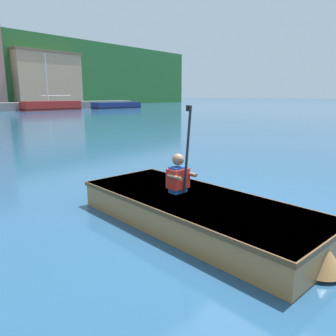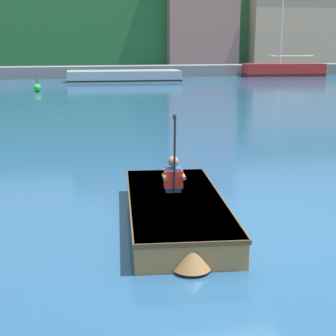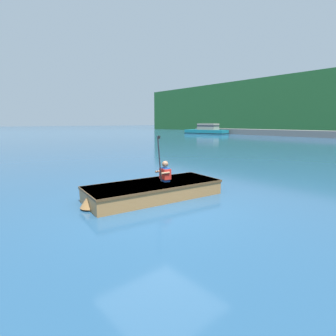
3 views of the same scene
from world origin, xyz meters
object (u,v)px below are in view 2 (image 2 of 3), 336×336
Objects in this scene: moored_boat_dock_west_end at (124,76)px; channel_buoy at (37,88)px; moored_boat_dock_center_near at (284,70)px; rowboat_foreground at (176,210)px; person_paddler at (173,176)px.

moored_boat_dock_west_end is 8.94m from channel_buoy.
moored_boat_dock_west_end is 1.21× the size of moored_boat_dock_center_near.
person_paddler reaches higher than rowboat_foreground.
person_paddler reaches higher than channel_buoy.
channel_buoy is at bearing 95.34° from rowboat_foreground.
channel_buoy is (-5.99, -6.64, -0.14)m from moored_boat_dock_west_end.
person_paddler is at bearing 81.97° from rowboat_foreground.
moored_boat_dock_center_near reaches higher than person_paddler.
moored_boat_dock_west_end is at bearing 82.67° from person_paddler.
rowboat_foreground is 5.37× the size of channel_buoy.
person_paddler is at bearing -84.43° from channel_buoy.
rowboat_foreground is at bearing -97.34° from moored_boat_dock_west_end.
person_paddler is 1.74× the size of channel_buoy.
rowboat_foreground is (-3.83, -29.76, -0.14)m from moored_boat_dock_west_end.
moored_boat_dock_center_near reaches higher than rowboat_foreground.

